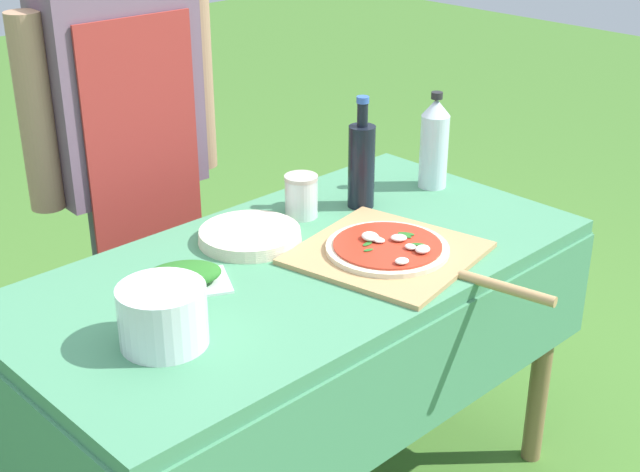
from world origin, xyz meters
name	(u,v)px	position (x,y,z in m)	size (l,w,h in m)	color
prep_table	(300,301)	(0.00, 0.00, 0.64)	(1.39, 0.72, 0.74)	#478960
person_cook	(126,140)	(-0.03, 0.64, 0.88)	(0.56, 0.20, 1.49)	#4C4C51
pizza_on_peel	(392,252)	(0.16, -0.13, 0.75)	(0.44, 0.62, 0.05)	tan
oil_bottle	(361,164)	(0.33, 0.12, 0.86)	(0.07, 0.07, 0.29)	black
water_bottle	(434,143)	(0.57, 0.08, 0.87)	(0.08, 0.08, 0.27)	silver
herb_container	(183,276)	(-0.27, 0.08, 0.77)	(0.23, 0.21, 0.05)	silver
mixing_tub	(163,316)	(-0.43, -0.08, 0.80)	(0.17, 0.17, 0.12)	silver
plate_stack	(250,236)	(-0.02, 0.16, 0.76)	(0.25, 0.25, 0.03)	beige
sauce_jar	(301,198)	(0.17, 0.18, 0.79)	(0.08, 0.08, 0.11)	silver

